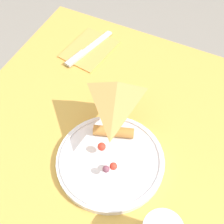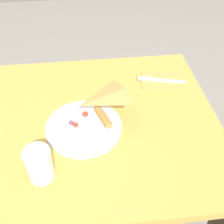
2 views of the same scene
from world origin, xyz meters
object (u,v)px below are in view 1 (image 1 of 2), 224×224
Objects in this scene: dining_table at (74,221)px; butter_knife at (87,50)px; plate_pizza at (110,160)px; napkin_folded at (89,49)px.

butter_knife is at bearing 23.48° from dining_table.
plate_pizza is at bearing -17.48° from dining_table.
dining_table is at bearing -157.21° from napkin_folded.
butter_knife is at bearing 165.59° from napkin_folded.
napkin_folded is at bearing 35.46° from plate_pizza.
napkin_folded is (0.31, 0.22, -0.01)m from plate_pizza.
dining_table is 6.10× the size of butter_knife.
butter_knife is at bearing 36.54° from plate_pizza.
dining_table is 0.48m from napkin_folded.
napkin_folded is at bearing 22.79° from dining_table.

